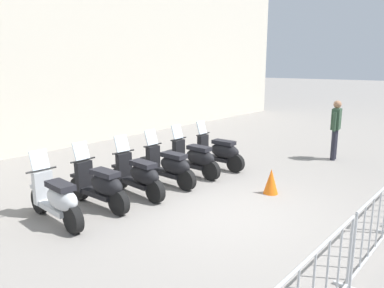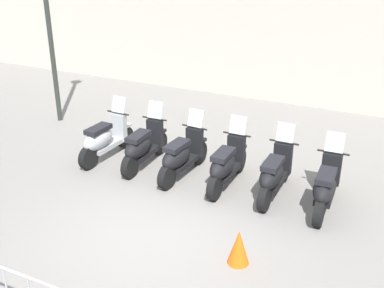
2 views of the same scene
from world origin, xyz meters
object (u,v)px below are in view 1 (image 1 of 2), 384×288
object	(u,v)px
motorcycle_3	(169,166)
motorcycle_5	(218,152)
motorcycle_0	(57,199)
motorcycle_1	(100,186)
motorcycle_4	(194,158)
motorcycle_2	(139,176)
barrier_segment_1	(378,225)
officer_near_row_end	(336,127)
traffic_cone	(271,181)

from	to	relation	value
motorcycle_3	motorcycle_5	distance (m)	1.86
motorcycle_0	motorcycle_1	world-z (taller)	same
motorcycle_1	motorcycle_4	world-z (taller)	same
motorcycle_2	barrier_segment_1	distance (m)	4.57
motorcycle_4	officer_near_row_end	xyz separation A→B (m)	(3.74, -2.31, 0.53)
barrier_segment_1	motorcycle_3	bearing A→B (deg)	80.34
barrier_segment_1	traffic_cone	xyz separation A→B (m)	(1.66, 2.39, -0.25)
motorcycle_4	traffic_cone	xyz separation A→B (m)	(-0.03, -2.10, -0.18)
motorcycle_1	officer_near_row_end	xyz separation A→B (m)	(6.51, -2.53, 0.53)
officer_near_row_end	traffic_cone	xyz separation A→B (m)	(-3.77, 0.22, -0.71)
motorcycle_3	traffic_cone	distance (m)	2.32
motorcycle_1	traffic_cone	xyz separation A→B (m)	(2.74, -2.31, -0.18)
barrier_segment_1	officer_near_row_end	size ratio (longest dim) A/B	1.25
motorcycle_5	motorcycle_4	bearing A→B (deg)	172.18
motorcycle_3	officer_near_row_end	xyz separation A→B (m)	(4.67, -2.35, 0.53)
motorcycle_3	traffic_cone	size ratio (longest dim) A/B	3.14
motorcycle_1	officer_near_row_end	size ratio (longest dim) A/B	1.00
officer_near_row_end	traffic_cone	world-z (taller)	officer_near_row_end
motorcycle_4	traffic_cone	world-z (taller)	motorcycle_4
motorcycle_0	traffic_cone	bearing A→B (deg)	-32.49
motorcycle_0	motorcycle_5	size ratio (longest dim) A/B	1.00
motorcycle_1	barrier_segment_1	xyz separation A→B (m)	(1.07, -4.70, 0.07)
motorcycle_1	motorcycle_4	bearing A→B (deg)	-4.38
motorcycle_0	barrier_segment_1	world-z (taller)	motorcycle_0
motorcycle_4	officer_near_row_end	distance (m)	4.43
motorcycle_5	traffic_cone	distance (m)	2.20
motorcycle_1	barrier_segment_1	world-z (taller)	motorcycle_1
motorcycle_1	barrier_segment_1	size ratio (longest dim) A/B	0.80
motorcycle_2	motorcycle_3	bearing A→B (deg)	-2.65
motorcycle_2	motorcycle_4	size ratio (longest dim) A/B	1.00
motorcycle_1	officer_near_row_end	bearing A→B (deg)	-21.21
motorcycle_1	motorcycle_3	size ratio (longest dim) A/B	1.00
motorcycle_0	motorcycle_2	xyz separation A→B (m)	(1.84, -0.16, 0.00)
motorcycle_5	barrier_segment_1	size ratio (longest dim) A/B	0.80
motorcycle_1	motorcycle_3	world-z (taller)	same
motorcycle_5	barrier_segment_1	bearing A→B (deg)	-120.97
motorcycle_2	barrier_segment_1	size ratio (longest dim) A/B	0.80
motorcycle_4	traffic_cone	size ratio (longest dim) A/B	3.14
motorcycle_2	motorcycle_5	world-z (taller)	same
motorcycle_2	motorcycle_4	xyz separation A→B (m)	(1.86, -0.08, 0.00)
motorcycle_3	officer_near_row_end	distance (m)	5.25
motorcycle_0	motorcycle_3	world-z (taller)	same
motorcycle_4	motorcycle_1	bearing A→B (deg)	175.62
officer_near_row_end	traffic_cone	bearing A→B (deg)	176.72
traffic_cone	motorcycle_1	bearing A→B (deg)	139.82
motorcycle_0	motorcycle_3	size ratio (longest dim) A/B	1.00
motorcycle_1	traffic_cone	bearing A→B (deg)	-40.18
motorcycle_4	motorcycle_3	bearing A→B (deg)	177.74
motorcycle_4	motorcycle_5	distance (m)	0.93
motorcycle_1	traffic_cone	size ratio (longest dim) A/B	3.14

